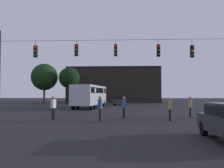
{
  "coord_description": "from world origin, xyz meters",
  "views": [
    {
      "loc": [
        0.89,
        -4.05,
        1.89
      ],
      "look_at": [
        -0.18,
        17.17,
        2.75
      ],
      "focal_mm": 39.68,
      "sensor_mm": 36.0,
      "label": 1
    }
  ],
  "objects_px": {
    "pedestrian_crossing_left": "(100,107)",
    "tree_behind_building": "(69,78)",
    "pedestrian_crossing_center": "(124,106)",
    "tree_left_silhouette": "(44,77)",
    "pedestrian_near_bus": "(190,106)",
    "city_bus": "(90,94)",
    "car_far_left": "(119,100)",
    "pedestrian_trailing": "(53,106)",
    "pedestrian_crossing_right": "(170,108)"
  },
  "relations": [
    {
      "from": "pedestrian_trailing",
      "to": "city_bus",
      "type": "bearing_deg",
      "value": 87.92
    },
    {
      "from": "car_far_left",
      "to": "pedestrian_trailing",
      "type": "bearing_deg",
      "value": -100.12
    },
    {
      "from": "pedestrian_near_bus",
      "to": "pedestrian_trailing",
      "type": "relative_size",
      "value": 0.98
    },
    {
      "from": "tree_behind_building",
      "to": "car_far_left",
      "type": "bearing_deg",
      "value": -13.31
    },
    {
      "from": "pedestrian_crossing_right",
      "to": "tree_behind_building",
      "type": "relative_size",
      "value": 0.24
    },
    {
      "from": "car_far_left",
      "to": "pedestrian_crossing_right",
      "type": "relative_size",
      "value": 2.66
    },
    {
      "from": "pedestrian_crossing_center",
      "to": "car_far_left",
      "type": "bearing_deg",
      "value": 92.13
    },
    {
      "from": "pedestrian_crossing_center",
      "to": "pedestrian_crossing_left",
      "type": "bearing_deg",
      "value": -127.36
    },
    {
      "from": "pedestrian_crossing_left",
      "to": "pedestrian_trailing",
      "type": "height_order",
      "value": "pedestrian_crossing_left"
    },
    {
      "from": "city_bus",
      "to": "tree_behind_building",
      "type": "bearing_deg",
      "value": 116.39
    },
    {
      "from": "pedestrian_crossing_right",
      "to": "tree_left_silhouette",
      "type": "xyz_separation_m",
      "value": [
        -18.17,
        28.14,
        4.13
      ]
    },
    {
      "from": "car_far_left",
      "to": "pedestrian_crossing_center",
      "type": "height_order",
      "value": "pedestrian_crossing_center"
    },
    {
      "from": "car_far_left",
      "to": "pedestrian_near_bus",
      "type": "relative_size",
      "value": 2.6
    },
    {
      "from": "city_bus",
      "to": "pedestrian_crossing_right",
      "type": "height_order",
      "value": "city_bus"
    },
    {
      "from": "city_bus",
      "to": "car_far_left",
      "type": "xyz_separation_m",
      "value": [
        3.76,
        8.62,
        -1.07
      ]
    },
    {
      "from": "pedestrian_crossing_right",
      "to": "tree_left_silhouette",
      "type": "bearing_deg",
      "value": 122.86
    },
    {
      "from": "car_far_left",
      "to": "pedestrian_trailing",
      "type": "relative_size",
      "value": 2.55
    },
    {
      "from": "pedestrian_crossing_right",
      "to": "pedestrian_near_bus",
      "type": "height_order",
      "value": "pedestrian_near_bus"
    },
    {
      "from": "city_bus",
      "to": "tree_left_silhouette",
      "type": "xyz_separation_m",
      "value": [
        -10.36,
        12.08,
        3.19
      ]
    },
    {
      "from": "pedestrian_crossing_left",
      "to": "tree_left_silhouette",
      "type": "relative_size",
      "value": 0.23
    },
    {
      "from": "city_bus",
      "to": "pedestrian_crossing_right",
      "type": "distance_m",
      "value": 17.88
    },
    {
      "from": "pedestrian_crossing_center",
      "to": "pedestrian_crossing_right",
      "type": "distance_m",
      "value": 3.72
    },
    {
      "from": "pedestrian_crossing_center",
      "to": "pedestrian_near_bus",
      "type": "relative_size",
      "value": 1.01
    },
    {
      "from": "car_far_left",
      "to": "pedestrian_crossing_left",
      "type": "xyz_separation_m",
      "value": [
        -0.81,
        -24.95,
        0.2
      ]
    },
    {
      "from": "pedestrian_crossing_left",
      "to": "pedestrian_trailing",
      "type": "relative_size",
      "value": 1.02
    },
    {
      "from": "pedestrian_crossing_left",
      "to": "pedestrian_near_bus",
      "type": "xyz_separation_m",
      "value": [
        6.95,
        2.88,
        -0.04
      ]
    },
    {
      "from": "pedestrian_crossing_center",
      "to": "tree_left_silhouette",
      "type": "relative_size",
      "value": 0.22
    },
    {
      "from": "car_far_left",
      "to": "tree_left_silhouette",
      "type": "height_order",
      "value": "tree_left_silhouette"
    },
    {
      "from": "car_far_left",
      "to": "tree_behind_building",
      "type": "relative_size",
      "value": 0.65
    },
    {
      "from": "pedestrian_near_bus",
      "to": "tree_left_silhouette",
      "type": "distance_m",
      "value": 32.85
    },
    {
      "from": "city_bus",
      "to": "pedestrian_trailing",
      "type": "bearing_deg",
      "value": -92.08
    },
    {
      "from": "city_bus",
      "to": "tree_left_silhouette",
      "type": "bearing_deg",
      "value": 130.61
    },
    {
      "from": "car_far_left",
      "to": "pedestrian_crossing_left",
      "type": "height_order",
      "value": "pedestrian_crossing_left"
    },
    {
      "from": "car_far_left",
      "to": "pedestrian_crossing_left",
      "type": "distance_m",
      "value": 24.97
    },
    {
      "from": "pedestrian_crossing_left",
      "to": "tree_left_silhouette",
      "type": "height_order",
      "value": "tree_left_silhouette"
    },
    {
      "from": "pedestrian_crossing_left",
      "to": "tree_behind_building",
      "type": "height_order",
      "value": "tree_behind_building"
    },
    {
      "from": "tree_left_silhouette",
      "to": "tree_behind_building",
      "type": "distance_m",
      "value": 5.19
    },
    {
      "from": "pedestrian_crossing_right",
      "to": "tree_behind_building",
      "type": "xyz_separation_m",
      "value": [
        -13.16,
        26.83,
        3.86
      ]
    },
    {
      "from": "pedestrian_near_bus",
      "to": "tree_behind_building",
      "type": "height_order",
      "value": "tree_behind_building"
    },
    {
      "from": "pedestrian_crossing_left",
      "to": "pedestrian_crossing_right",
      "type": "xyz_separation_m",
      "value": [
        4.86,
        0.28,
        -0.07
      ]
    },
    {
      "from": "city_bus",
      "to": "pedestrian_crossing_left",
      "type": "distance_m",
      "value": 16.62
    },
    {
      "from": "pedestrian_crossing_center",
      "to": "pedestrian_near_bus",
      "type": "height_order",
      "value": "pedestrian_crossing_center"
    },
    {
      "from": "city_bus",
      "to": "car_far_left",
      "type": "relative_size",
      "value": 2.55
    },
    {
      "from": "car_far_left",
      "to": "tree_behind_building",
      "type": "bearing_deg",
      "value": 166.69
    },
    {
      "from": "pedestrian_near_bus",
      "to": "pedestrian_crossing_right",
      "type": "bearing_deg",
      "value": -128.69
    },
    {
      "from": "pedestrian_crossing_left",
      "to": "pedestrian_crossing_right",
      "type": "relative_size",
      "value": 1.06
    },
    {
      "from": "pedestrian_crossing_right",
      "to": "car_far_left",
      "type": "bearing_deg",
      "value": 99.33
    },
    {
      "from": "pedestrian_near_bus",
      "to": "tree_left_silhouette",
      "type": "xyz_separation_m",
      "value": [
        -20.26,
        25.53,
        4.1
      ]
    },
    {
      "from": "tree_left_silhouette",
      "to": "pedestrian_crossing_right",
      "type": "bearing_deg",
      "value": -57.14
    },
    {
      "from": "pedestrian_crossing_right",
      "to": "pedestrian_trailing",
      "type": "bearing_deg",
      "value": 176.94
    }
  ]
}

